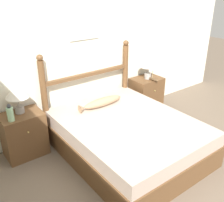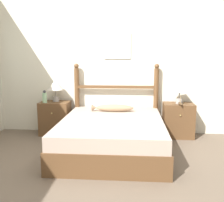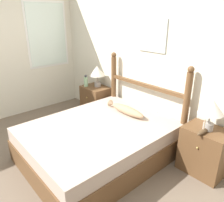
{
  "view_description": "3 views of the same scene",
  "coord_description": "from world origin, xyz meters",
  "px_view_note": "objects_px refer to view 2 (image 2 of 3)",
  "views": [
    {
      "loc": [
        -1.85,
        -1.53,
        2.12
      ],
      "look_at": [
        0.06,
        0.99,
        0.66
      ],
      "focal_mm": 42.0,
      "sensor_mm": 36.0,
      "label": 1
    },
    {
      "loc": [
        0.37,
        -3.04,
        1.4
      ],
      "look_at": [
        0.05,
        1.04,
        0.7
      ],
      "focal_mm": 42.0,
      "sensor_mm": 36.0,
      "label": 2
    },
    {
      "loc": [
        2.13,
        -0.87,
        1.85
      ],
      "look_at": [
        -0.02,
        1.02,
        0.72
      ],
      "focal_mm": 35.0,
      "sensor_mm": 36.0,
      "label": 3
    }
  ],
  "objects_px": {
    "table_lamp_right": "(180,87)",
    "fish_pillow": "(113,108)",
    "nightstand_left": "(55,118)",
    "bottle": "(45,97)",
    "model_boat": "(180,103)",
    "table_lamp_left": "(56,86)",
    "bed": "(112,135)",
    "nightstand_right": "(178,120)"
  },
  "relations": [
    {
      "from": "table_lamp_left",
      "to": "bottle",
      "type": "height_order",
      "value": "table_lamp_left"
    },
    {
      "from": "table_lamp_left",
      "to": "table_lamp_right",
      "type": "relative_size",
      "value": 1.0
    },
    {
      "from": "bottle",
      "to": "table_lamp_right",
      "type": "bearing_deg",
      "value": 2.2
    },
    {
      "from": "bed",
      "to": "bottle",
      "type": "bearing_deg",
      "value": 151.18
    },
    {
      "from": "table_lamp_left",
      "to": "bottle",
      "type": "bearing_deg",
      "value": -136.26
    },
    {
      "from": "nightstand_left",
      "to": "model_boat",
      "type": "distance_m",
      "value": 2.22
    },
    {
      "from": "bed",
      "to": "table_lamp_right",
      "type": "height_order",
      "value": "table_lamp_right"
    },
    {
      "from": "model_boat",
      "to": "bottle",
      "type": "bearing_deg",
      "value": 179.57
    },
    {
      "from": "nightstand_left",
      "to": "bottle",
      "type": "relative_size",
      "value": 2.68
    },
    {
      "from": "model_boat",
      "to": "table_lamp_left",
      "type": "bearing_deg",
      "value": 175.57
    },
    {
      "from": "table_lamp_right",
      "to": "fish_pillow",
      "type": "bearing_deg",
      "value": -168.43
    },
    {
      "from": "table_lamp_right",
      "to": "model_boat",
      "type": "height_order",
      "value": "table_lamp_right"
    },
    {
      "from": "table_lamp_right",
      "to": "fish_pillow",
      "type": "relative_size",
      "value": 0.56
    },
    {
      "from": "table_lamp_right",
      "to": "model_boat",
      "type": "xyz_separation_m",
      "value": [
        0.0,
        -0.11,
        -0.26
      ]
    },
    {
      "from": "model_boat",
      "to": "table_lamp_right",
      "type": "bearing_deg",
      "value": 90.95
    },
    {
      "from": "bed",
      "to": "nightstand_right",
      "type": "distance_m",
      "value": 1.35
    },
    {
      "from": "table_lamp_left",
      "to": "bottle",
      "type": "relative_size",
      "value": 1.76
    },
    {
      "from": "nightstand_left",
      "to": "table_lamp_left",
      "type": "xyz_separation_m",
      "value": [
        0.01,
        0.05,
        0.58
      ]
    },
    {
      "from": "nightstand_right",
      "to": "bottle",
      "type": "relative_size",
      "value": 2.68
    },
    {
      "from": "nightstand_right",
      "to": "table_lamp_right",
      "type": "relative_size",
      "value": 1.52
    },
    {
      "from": "nightstand_right",
      "to": "bottle",
      "type": "height_order",
      "value": "bottle"
    },
    {
      "from": "bed",
      "to": "bottle",
      "type": "height_order",
      "value": "bottle"
    },
    {
      "from": "table_lamp_right",
      "to": "model_boat",
      "type": "relative_size",
      "value": 1.5
    },
    {
      "from": "table_lamp_left",
      "to": "model_boat",
      "type": "distance_m",
      "value": 2.2
    },
    {
      "from": "table_lamp_right",
      "to": "bed",
      "type": "bearing_deg",
      "value": -144.84
    },
    {
      "from": "nightstand_left",
      "to": "model_boat",
      "type": "relative_size",
      "value": 2.29
    },
    {
      "from": "bed",
      "to": "fish_pillow",
      "type": "relative_size",
      "value": 2.74
    },
    {
      "from": "nightstand_right",
      "to": "table_lamp_right",
      "type": "height_order",
      "value": "table_lamp_right"
    },
    {
      "from": "nightstand_left",
      "to": "model_boat",
      "type": "height_order",
      "value": "model_boat"
    },
    {
      "from": "bed",
      "to": "bottle",
      "type": "xyz_separation_m",
      "value": [
        -1.24,
        0.68,
        0.45
      ]
    },
    {
      "from": "bottle",
      "to": "fish_pillow",
      "type": "bearing_deg",
      "value": -6.6
    },
    {
      "from": "table_lamp_right",
      "to": "fish_pillow",
      "type": "distance_m",
      "value": 1.19
    },
    {
      "from": "table_lamp_right",
      "to": "fish_pillow",
      "type": "height_order",
      "value": "table_lamp_right"
    },
    {
      "from": "table_lamp_left",
      "to": "table_lamp_right",
      "type": "height_order",
      "value": "same"
    },
    {
      "from": "fish_pillow",
      "to": "nightstand_left",
      "type": "bearing_deg",
      "value": 167.07
    },
    {
      "from": "nightstand_left",
      "to": "fish_pillow",
      "type": "distance_m",
      "value": 1.12
    },
    {
      "from": "table_lamp_right",
      "to": "fish_pillow",
      "type": "xyz_separation_m",
      "value": [
        -1.12,
        -0.23,
        -0.33
      ]
    },
    {
      "from": "bed",
      "to": "bottle",
      "type": "distance_m",
      "value": 1.49
    },
    {
      "from": "nightstand_right",
      "to": "model_boat",
      "type": "distance_m",
      "value": 0.34
    },
    {
      "from": "table_lamp_left",
      "to": "model_boat",
      "type": "xyz_separation_m",
      "value": [
        2.18,
        -0.17,
        -0.26
      ]
    },
    {
      "from": "bed",
      "to": "model_boat",
      "type": "distance_m",
      "value": 1.34
    },
    {
      "from": "model_boat",
      "to": "nightstand_right",
      "type": "bearing_deg",
      "value": 91.24
    }
  ]
}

